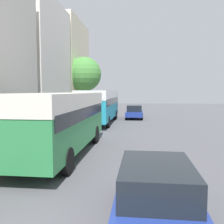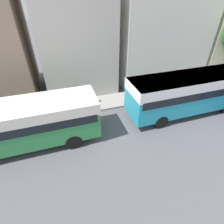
# 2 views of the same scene
# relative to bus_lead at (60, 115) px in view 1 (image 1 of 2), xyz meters

# --- Properties ---
(building_far_terrace) EXTENTS (6.58, 8.70, 11.73)m
(building_far_terrace) POSITION_rel_bus_lead_xyz_m (-7.64, 12.76, 3.96)
(building_far_terrace) COLOR silver
(building_far_terrace) RESTS_ON ground_plane
(building_end_row) EXTENTS (5.63, 9.89, 12.50)m
(building_end_row) POSITION_rel_bus_lead_xyz_m (-7.17, 22.49, 4.34)
(building_end_row) COLOR beige
(building_end_row) RESTS_ON ground_plane
(bus_lead) EXTENTS (2.57, 9.08, 2.93)m
(bus_lead) POSITION_rel_bus_lead_xyz_m (0.00, 0.00, 0.00)
(bus_lead) COLOR #2D8447
(bus_lead) RESTS_ON ground_plane
(bus_following) EXTENTS (2.62, 9.74, 3.08)m
(bus_following) POSITION_rel_bus_lead_xyz_m (-0.09, 11.88, 0.09)
(bus_following) COLOR teal
(bus_following) RESTS_ON ground_plane
(car_crossing) EXTENTS (1.87, 4.28, 1.49)m
(car_crossing) POSITION_rel_bus_lead_xyz_m (3.08, 16.18, -1.14)
(car_crossing) COLOR navy
(car_crossing) RESTS_ON ground_plane
(car_far_curb) EXTENTS (1.86, 4.26, 1.43)m
(car_far_curb) POSITION_rel_bus_lead_xyz_m (4.12, -5.93, -1.16)
(car_far_curb) COLOR navy
(car_far_curb) RESTS_ON ground_plane
(pedestrian_near_curb) EXTENTS (0.38, 0.38, 1.79)m
(pedestrian_near_curb) POSITION_rel_bus_lead_xyz_m (-3.35, 4.52, -0.84)
(pedestrian_near_curb) COLOR #232838
(pedestrian_near_curb) RESTS_ON sidewalk
(street_tree) EXTENTS (4.34, 4.34, 7.17)m
(street_tree) POSITION_rel_bus_lead_xyz_m (-3.36, 19.63, 3.23)
(street_tree) COLOR brown
(street_tree) RESTS_ON sidewalk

